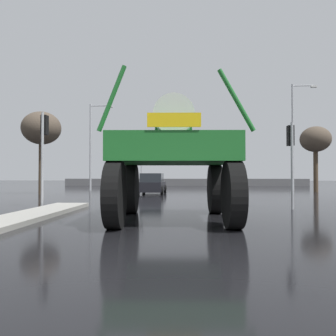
{
  "coord_description": "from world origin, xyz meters",
  "views": [
    {
      "loc": [
        0.29,
        -5.41,
        1.41
      ],
      "look_at": [
        -0.38,
        6.39,
        1.64
      ],
      "focal_mm": 36.46,
      "sensor_mm": 36.0,
      "label": 1
    }
  ],
  "objects_px": {
    "traffic_signal_near_right": "(291,146)",
    "bare_tree_left": "(41,129)",
    "traffic_signal_near_left": "(44,138)",
    "streetlight_far_left": "(92,142)",
    "oversize_sprayer": "(173,156)",
    "streetlight_far_right": "(294,132)",
    "sedan_ahead": "(152,184)",
    "traffic_signal_far_left": "(142,157)",
    "bare_tree_right": "(315,140)"
  },
  "relations": [
    {
      "from": "oversize_sprayer",
      "to": "sedan_ahead",
      "type": "relative_size",
      "value": 1.36
    },
    {
      "from": "traffic_signal_near_right",
      "to": "bare_tree_left",
      "type": "height_order",
      "value": "bare_tree_left"
    },
    {
      "from": "streetlight_far_right",
      "to": "bare_tree_left",
      "type": "xyz_separation_m",
      "value": [
        -19.99,
        -6.65,
        -0.51
      ]
    },
    {
      "from": "sedan_ahead",
      "to": "bare_tree_right",
      "type": "height_order",
      "value": "bare_tree_right"
    },
    {
      "from": "traffic_signal_near_left",
      "to": "traffic_signal_far_left",
      "type": "bearing_deg",
      "value": 83.88
    },
    {
      "from": "oversize_sprayer",
      "to": "traffic_signal_near_left",
      "type": "bearing_deg",
      "value": 55.18
    },
    {
      "from": "traffic_signal_near_left",
      "to": "oversize_sprayer",
      "type": "bearing_deg",
      "value": -32.14
    },
    {
      "from": "sedan_ahead",
      "to": "bare_tree_right",
      "type": "relative_size",
      "value": 0.77
    },
    {
      "from": "traffic_signal_far_left",
      "to": "streetlight_far_right",
      "type": "bearing_deg",
      "value": -5.2
    },
    {
      "from": "streetlight_far_right",
      "to": "sedan_ahead",
      "type": "bearing_deg",
      "value": -156.92
    },
    {
      "from": "traffic_signal_far_left",
      "to": "streetlight_far_left",
      "type": "bearing_deg",
      "value": -155.95
    },
    {
      "from": "traffic_signal_near_left",
      "to": "traffic_signal_near_right",
      "type": "distance_m",
      "value": 10.45
    },
    {
      "from": "traffic_signal_far_left",
      "to": "traffic_signal_near_right",
      "type": "bearing_deg",
      "value": -63.96
    },
    {
      "from": "traffic_signal_near_right",
      "to": "oversize_sprayer",
      "type": "bearing_deg",
      "value": -142.58
    },
    {
      "from": "streetlight_far_right",
      "to": "bare_tree_left",
      "type": "height_order",
      "value": "streetlight_far_right"
    },
    {
      "from": "bare_tree_right",
      "to": "traffic_signal_near_left",
      "type": "bearing_deg",
      "value": -139.89
    },
    {
      "from": "bare_tree_right",
      "to": "bare_tree_left",
      "type": "bearing_deg",
      "value": -168.27
    },
    {
      "from": "streetlight_far_left",
      "to": "streetlight_far_right",
      "type": "distance_m",
      "value": 17.98
    },
    {
      "from": "traffic_signal_near_left",
      "to": "bare_tree_right",
      "type": "height_order",
      "value": "bare_tree_right"
    },
    {
      "from": "traffic_signal_far_left",
      "to": "bare_tree_right",
      "type": "distance_m",
      "value": 15.19
    },
    {
      "from": "bare_tree_right",
      "to": "sedan_ahead",
      "type": "bearing_deg",
      "value": -167.68
    },
    {
      "from": "oversize_sprayer",
      "to": "bare_tree_right",
      "type": "distance_m",
      "value": 20.79
    },
    {
      "from": "streetlight_far_left",
      "to": "bare_tree_right",
      "type": "xyz_separation_m",
      "value": [
        18.9,
        -1.69,
        -0.12
      ]
    },
    {
      "from": "oversize_sprayer",
      "to": "traffic_signal_far_left",
      "type": "bearing_deg",
      "value": 7.64
    },
    {
      "from": "traffic_signal_near_right",
      "to": "streetlight_far_right",
      "type": "relative_size",
      "value": 0.38
    },
    {
      "from": "streetlight_far_right",
      "to": "oversize_sprayer",
      "type": "bearing_deg",
      "value": -116.49
    },
    {
      "from": "oversize_sprayer",
      "to": "streetlight_far_right",
      "type": "xyz_separation_m",
      "value": [
        9.91,
        19.88,
        3.23
      ]
    },
    {
      "from": "oversize_sprayer",
      "to": "streetlight_far_right",
      "type": "bearing_deg",
      "value": -29.17
    },
    {
      "from": "sedan_ahead",
      "to": "traffic_signal_near_left",
      "type": "distance_m",
      "value": 11.9
    },
    {
      "from": "sedan_ahead",
      "to": "traffic_signal_near_left",
      "type": "bearing_deg",
      "value": 163.41
    },
    {
      "from": "traffic_signal_far_left",
      "to": "streetlight_far_left",
      "type": "xyz_separation_m",
      "value": [
        -4.18,
        -1.87,
        1.3
      ]
    },
    {
      "from": "traffic_signal_far_left",
      "to": "bare_tree_right",
      "type": "relative_size",
      "value": 0.78
    },
    {
      "from": "bare_tree_left",
      "to": "bare_tree_right",
      "type": "height_order",
      "value": "bare_tree_left"
    },
    {
      "from": "sedan_ahead",
      "to": "traffic_signal_near_left",
      "type": "xyz_separation_m",
      "value": [
        -3.54,
        -11.13,
        2.27
      ]
    },
    {
      "from": "bare_tree_left",
      "to": "bare_tree_right",
      "type": "xyz_separation_m",
      "value": [
        20.95,
        4.35,
        -0.49
      ]
    },
    {
      "from": "traffic_signal_near_left",
      "to": "streetlight_far_left",
      "type": "distance_m",
      "value": 15.9
    },
    {
      "from": "oversize_sprayer",
      "to": "traffic_signal_near_right",
      "type": "height_order",
      "value": "oversize_sprayer"
    },
    {
      "from": "bare_tree_left",
      "to": "bare_tree_right",
      "type": "distance_m",
      "value": 21.4
    },
    {
      "from": "traffic_signal_near_right",
      "to": "streetlight_far_left",
      "type": "relative_size",
      "value": 0.46
    },
    {
      "from": "sedan_ahead",
      "to": "traffic_signal_far_left",
      "type": "height_order",
      "value": "traffic_signal_far_left"
    },
    {
      "from": "streetlight_far_right",
      "to": "bare_tree_right",
      "type": "xyz_separation_m",
      "value": [
        0.96,
        -2.3,
        -1.0
      ]
    },
    {
      "from": "oversize_sprayer",
      "to": "sedan_ahead",
      "type": "height_order",
      "value": "oversize_sprayer"
    },
    {
      "from": "sedan_ahead",
      "to": "oversize_sprayer",
      "type": "bearing_deg",
      "value": -170.49
    },
    {
      "from": "streetlight_far_left",
      "to": "traffic_signal_far_left",
      "type": "bearing_deg",
      "value": 24.05
    },
    {
      "from": "streetlight_far_left",
      "to": "streetlight_far_right",
      "type": "relative_size",
      "value": 0.82
    },
    {
      "from": "traffic_signal_near_left",
      "to": "streetlight_far_right",
      "type": "bearing_deg",
      "value": 46.16
    },
    {
      "from": "sedan_ahead",
      "to": "streetlight_far_right",
      "type": "bearing_deg",
      "value": -65.85
    },
    {
      "from": "traffic_signal_near_left",
      "to": "traffic_signal_near_right",
      "type": "height_order",
      "value": "traffic_signal_near_left"
    },
    {
      "from": "streetlight_far_left",
      "to": "streetlight_far_right",
      "type": "bearing_deg",
      "value": 1.96
    },
    {
      "from": "traffic_signal_near_right",
      "to": "bare_tree_left",
      "type": "distance_m",
      "value": 17.78
    }
  ]
}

